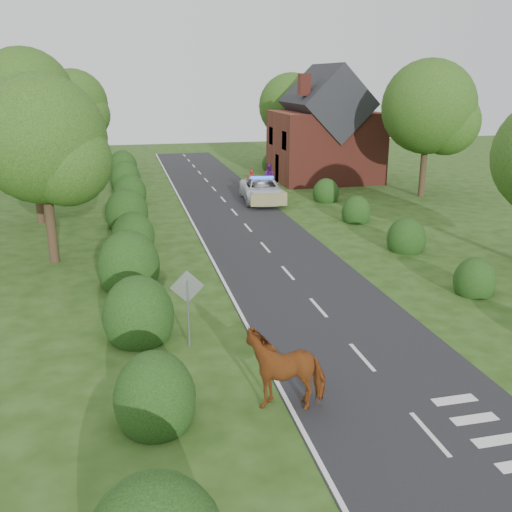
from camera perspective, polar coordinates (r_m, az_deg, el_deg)
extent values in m
plane|color=#234010|center=(17.84, 10.55, -9.96)|extent=(120.00, 120.00, 0.00)
cube|color=black|center=(31.22, -0.41, 2.39)|extent=(6.00, 70.00, 0.02)
cube|color=white|center=(14.78, 16.96, -16.62)|extent=(0.12, 1.80, 0.01)
cube|color=white|center=(17.82, 10.55, -9.89)|extent=(0.12, 1.80, 0.01)
cube|color=white|center=(21.19, 6.25, -5.13)|extent=(0.12, 1.80, 0.01)
cube|color=white|center=(24.74, 3.20, -1.68)|extent=(0.12, 1.80, 0.01)
cube|color=white|center=(28.41, 0.94, 0.89)|extent=(0.12, 1.80, 0.01)
cube|color=white|center=(32.16, -0.81, 2.86)|extent=(0.12, 1.80, 0.01)
cube|color=white|center=(35.97, -2.19, 4.42)|extent=(0.12, 1.80, 0.01)
cube|color=white|center=(39.81, -3.31, 5.68)|extent=(0.12, 1.80, 0.01)
cube|color=white|center=(43.68, -4.24, 6.72)|extent=(0.12, 1.80, 0.01)
cube|color=white|center=(47.57, -5.02, 7.58)|extent=(0.12, 1.80, 0.01)
cube|color=white|center=(51.48, -5.68, 8.31)|extent=(0.12, 1.80, 0.01)
cube|color=white|center=(55.40, -6.25, 8.94)|extent=(0.12, 1.80, 0.01)
cube|color=white|center=(59.34, -6.75, 9.48)|extent=(0.12, 1.80, 0.01)
cube|color=white|center=(63.28, -7.18, 9.96)|extent=(0.12, 1.80, 0.01)
cube|color=white|center=(30.73, -5.69, 2.08)|extent=(0.12, 70.00, 0.01)
cube|color=white|center=(15.07, 22.96, -16.61)|extent=(1.20, 0.35, 0.01)
cube|color=white|center=(15.67, 21.01, -14.96)|extent=(1.20, 0.35, 0.01)
cube|color=white|center=(16.30, 19.23, -13.42)|extent=(1.20, 0.35, 0.01)
ellipsoid|color=black|center=(14.48, -10.07, -13.88)|extent=(2.00, 2.10, 2.40)
ellipsoid|color=black|center=(18.90, -11.66, -5.92)|extent=(2.30, 2.41, 2.70)
ellipsoid|color=black|center=(23.56, -12.61, -1.03)|extent=(2.50, 2.62, 3.00)
ellipsoid|color=black|center=(28.39, -12.20, 1.86)|extent=(2.10, 2.20, 2.50)
ellipsoid|color=black|center=(33.22, -12.79, 4.22)|extent=(2.40, 2.52, 2.80)
ellipsoid|color=black|center=(39.11, -12.51, 6.12)|extent=(2.20, 2.31, 2.60)
ellipsoid|color=black|center=(45.01, -12.94, 7.57)|extent=(2.30, 2.41, 2.70)
ellipsoid|color=black|center=(50.93, -13.16, 8.69)|extent=(2.40, 2.52, 2.80)
ellipsoid|color=black|center=(23.83, 20.99, -2.36)|extent=(1.60, 1.68, 1.90)
ellipsoid|color=black|center=(28.79, 14.79, 1.67)|extent=(1.90, 2.00, 2.10)
ellipsoid|color=black|center=(33.99, 9.98, 4.31)|extent=(1.70, 1.78, 2.00)
ellipsoid|color=black|center=(39.55, 7.00, 6.28)|extent=(1.80, 1.89, 2.00)
ellipsoid|color=black|center=(52.67, 1.52, 9.17)|extent=(1.70, 1.78, 2.00)
cylinder|color=#332316|center=(27.30, -19.88, 3.40)|extent=(0.44, 0.44, 3.96)
sphere|color=#123912|center=(26.73, -20.68, 10.90)|extent=(5.60, 5.60, 5.60)
sphere|color=#527823|center=(26.17, -18.47, 9.01)|extent=(3.92, 3.92, 3.92)
cylinder|color=#332316|center=(35.29, -20.98, 6.09)|extent=(0.44, 0.44, 3.74)
sphere|color=#123912|center=(34.85, -21.59, 11.57)|extent=(5.60, 5.60, 5.60)
sphere|color=#527823|center=(34.25, -19.91, 10.22)|extent=(3.92, 3.92, 3.92)
cylinder|color=#332316|center=(45.21, -21.44, 9.01)|extent=(0.44, 0.44, 4.84)
sphere|color=#123912|center=(44.86, -22.07, 14.56)|extent=(6.80, 6.80, 6.80)
sphere|color=#527823|center=(44.08, -20.47, 13.26)|extent=(4.76, 4.76, 4.76)
cylinder|color=#332316|center=(54.86, -17.44, 10.35)|extent=(0.44, 0.44, 4.18)
sphere|color=#123912|center=(54.58, -17.81, 14.30)|extent=(6.00, 6.00, 6.00)
sphere|color=#527823|center=(53.96, -16.62, 13.37)|extent=(4.20, 4.20, 4.20)
cylinder|color=#332316|center=(42.29, 16.39, 8.70)|extent=(0.44, 0.44, 4.40)
sphere|color=#123912|center=(41.92, 16.87, 14.10)|extent=(6.40, 6.40, 6.40)
sphere|color=#527823|center=(41.99, 18.54, 12.58)|extent=(4.48, 4.48, 4.48)
cylinder|color=#332316|center=(55.04, 3.46, 11.01)|extent=(0.44, 0.44, 3.96)
sphere|color=#123912|center=(54.76, 3.53, 14.75)|extent=(6.00, 6.00, 6.00)
sphere|color=#527823|center=(54.55, 4.79, 13.77)|extent=(4.20, 4.20, 4.20)
cylinder|color=gray|center=(17.92, -6.80, -5.75)|extent=(0.08, 0.08, 2.20)
cube|color=gray|center=(17.59, -6.90, -3.06)|extent=(1.06, 0.04, 1.06)
cube|color=maroon|center=(47.57, 6.86, 10.84)|extent=(8.00, 7.00, 5.50)
cube|color=black|center=(47.30, 7.02, 14.99)|extent=(5.94, 7.40, 5.94)
cube|color=maroon|center=(44.56, 4.85, 16.72)|extent=(0.80, 0.80, 1.60)
imported|color=maroon|center=(15.07, 2.94, -11.44)|extent=(2.58, 1.69, 1.69)
imported|color=silver|center=(39.05, 0.61, 6.62)|extent=(3.08, 5.85, 1.57)
cube|color=yellow|center=(36.30, 1.31, 5.65)|extent=(2.34, 0.26, 0.86)
cube|color=blue|center=(38.90, 0.61, 7.87)|extent=(1.58, 0.41, 0.14)
imported|color=maroon|center=(42.21, -0.50, 7.50)|extent=(0.68, 0.53, 1.67)
imported|color=#4C166E|center=(43.86, 1.26, 8.00)|extent=(1.11, 1.01, 1.85)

